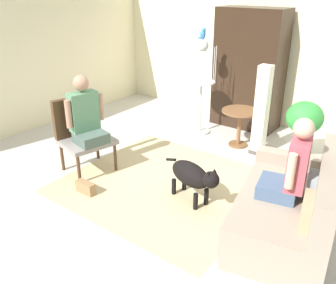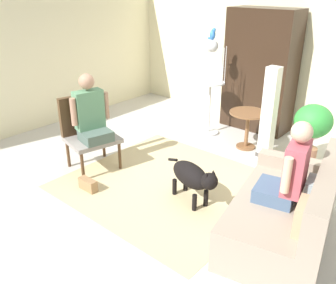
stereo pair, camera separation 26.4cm
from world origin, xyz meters
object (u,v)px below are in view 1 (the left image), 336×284
Objects in this scene: bird_cage_stand at (201,81)px; column_lamp at (261,112)px; person_on_couch at (292,167)px; handbag at (86,188)px; parrot at (203,34)px; couch at (290,208)px; round_end_table at (240,121)px; person_on_armchair at (85,115)px; dog at (193,175)px; potted_plant at (304,121)px; armoire_cabinet at (249,70)px; armchair at (82,129)px.

column_lamp is at bearing -9.02° from bird_cage_stand.
handbag is at bearing -162.66° from person_on_couch.
couch is at bearing -39.20° from parrot.
parrot reaches higher than couch.
round_end_table is 0.38× the size of bird_cage_stand.
bird_cage_stand reaches higher than handbag.
bird_cage_stand is 5.96× the size of handbag.
column_lamp is (1.64, 1.95, -0.15)m from person_on_armchair.
dog is at bearing 29.12° from handbag.
dog is at bearing -175.72° from couch.
dog is 0.56× the size of bird_cage_stand.
person_on_couch is 3.19× the size of handbag.
person_on_couch reaches higher than couch.
round_end_table is 0.44× the size of column_lamp.
potted_plant is 3.19m from handbag.
bird_cage_stand reaches higher than person_on_couch.
armoire_cabinet is 7.71× the size of handbag.
parrot is at bearing 179.41° from potted_plant.
parrot is (-0.00, -0.00, 0.76)m from bird_cage_stand.
dog is at bearing 7.59° from person_on_armchair.
round_end_table is 0.29× the size of armoire_cabinet.
parrot is 0.09× the size of armoire_cabinet.
person_on_couch is 1.91m from potted_plant.
dog is at bearing -92.34° from column_lamp.
person_on_couch is 0.53× the size of bird_cage_stand.
armchair is 1.69× the size of round_end_table.
parrot is at bearing 171.01° from column_lamp.
bird_cage_stand is (-1.10, 1.92, 0.58)m from dog.
bird_cage_stand is (-2.21, 1.86, 0.14)m from person_on_couch.
handbag is (-2.31, -0.74, -0.23)m from couch.
handbag is (-0.06, -2.58, -0.85)m from bird_cage_stand.
handbag is (0.56, -0.48, -0.51)m from armchair.
person_on_armchair is 0.43× the size of armoire_cabinet.
armoire_cabinet reaches higher than bird_cage_stand.
bird_cage_stand is 2.71m from handbag.
handbag is at bearing -150.88° from dog.
potted_plant is at bearing 43.48° from person_on_armchair.
person_on_armchair is 1.48× the size of round_end_table.
armchair is 0.64× the size of bird_cage_stand.
person_on_couch is 2.27m from round_end_table.
person_on_couch is at bearing -58.30° from column_lamp.
bird_cage_stand reaches higher than couch.
round_end_table is at bearing 70.54° from handbag.
parrot reaches higher than potted_plant.
potted_plant is (0.96, 0.09, 0.18)m from round_end_table.
column_lamp reaches higher than dog.
person_on_couch is 1.98m from column_lamp.
armoire_cabinet is at bearing 80.97° from handbag.
person_on_couch is 0.41× the size of armoire_cabinet.
armoire_cabinet reaches higher than round_end_table.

